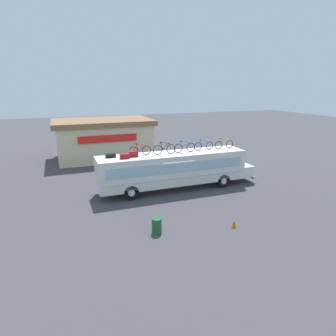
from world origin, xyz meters
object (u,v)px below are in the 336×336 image
object	(u,v)px
bus	(175,168)
rooftop_bicycle_1	(140,150)
rooftop_bicycle_4	(204,145)
rooftop_bicycle_5	(224,144)
traffic_cone	(234,224)
luggage_bag_3	(133,154)
rooftop_bicycle_2	(164,149)
luggage_bag_1	(111,156)
trash_bin	(157,226)
rooftop_bicycle_3	(184,147)
luggage_bag_2	(125,156)

from	to	relation	value
bus	rooftop_bicycle_1	size ratio (longest dim) A/B	7.69
rooftop_bicycle_4	rooftop_bicycle_5	size ratio (longest dim) A/B	0.99
rooftop_bicycle_5	traffic_cone	bearing A→B (deg)	-116.35
luggage_bag_3	rooftop_bicycle_2	distance (m)	2.39
rooftop_bicycle_4	rooftop_bicycle_2	bearing A→B (deg)	-175.39
luggage_bag_1	rooftop_bicycle_1	distance (m)	2.17
luggage_bag_1	trash_bin	distance (m)	7.17
luggage_bag_1	luggage_bag_3	xyz separation A→B (m)	(1.58, -0.34, 0.06)
bus	luggage_bag_1	distance (m)	5.05
traffic_cone	rooftop_bicycle_5	bearing A→B (deg)	63.65
rooftop_bicycle_1	trash_bin	size ratio (longest dim) A/B	1.96
bus	rooftop_bicycle_3	distance (m)	1.77
luggage_bag_1	luggage_bag_3	world-z (taller)	luggage_bag_3
bus	luggage_bag_2	xyz separation A→B (m)	(-3.98, -0.34, 1.38)
luggage_bag_2	rooftop_bicycle_4	size ratio (longest dim) A/B	0.38
rooftop_bicycle_5	traffic_cone	xyz separation A→B (m)	(-3.64, -7.36, -3.01)
traffic_cone	bus	bearing A→B (deg)	95.28
rooftop_bicycle_5	luggage_bag_2	bearing A→B (deg)	-177.04
luggage_bag_1	trash_bin	bearing A→B (deg)	-79.43
rooftop_bicycle_4	rooftop_bicycle_5	distance (m)	1.77
rooftop_bicycle_2	traffic_cone	xyz separation A→B (m)	(1.56, -7.23, -3.04)
rooftop_bicycle_1	rooftop_bicycle_4	world-z (taller)	rooftop_bicycle_1
rooftop_bicycle_2	traffic_cone	distance (m)	8.00
bus	luggage_bag_2	world-z (taller)	luggage_bag_2
luggage_bag_1	luggage_bag_2	world-z (taller)	luggage_bag_2
luggage_bag_3	luggage_bag_1	bearing A→B (deg)	167.93
luggage_bag_2	trash_bin	distance (m)	6.46
luggage_bag_1	luggage_bag_3	bearing A→B (deg)	-12.07
luggage_bag_1	bus	bearing A→B (deg)	-3.99
bus	luggage_bag_1	bearing A→B (deg)	176.01
luggage_bag_2	trash_bin	xyz separation A→B (m)	(0.35, -5.90, -2.63)
luggage_bag_1	luggage_bag_2	bearing A→B (deg)	-37.68
luggage_bag_1	rooftop_bicycle_5	xyz separation A→B (m)	(9.17, -0.25, 0.22)
rooftop_bicycle_1	bus	bearing A→B (deg)	-5.83
rooftop_bicycle_5	luggage_bag_1	bearing A→B (deg)	178.47
luggage_bag_3	rooftop_bicycle_3	xyz separation A→B (m)	(4.04, 0.01, 0.18)
rooftop_bicycle_1	rooftop_bicycle_2	xyz separation A→B (m)	(1.80, -0.31, 0.02)
rooftop_bicycle_3	traffic_cone	size ratio (longest dim) A/B	3.83
rooftop_bicycle_2	luggage_bag_3	bearing A→B (deg)	179.10
trash_bin	rooftop_bicycle_5	bearing A→B (deg)	38.53
trash_bin	rooftop_bicycle_1	bearing A→B (deg)	81.82
luggage_bag_1	luggage_bag_3	size ratio (longest dim) A/B	1.09
luggage_bag_2	trash_bin	bearing A→B (deg)	-86.58
rooftop_bicycle_3	traffic_cone	distance (m)	7.88
rooftop_bicycle_1	rooftop_bicycle_3	distance (m)	3.47
rooftop_bicycle_2	trash_bin	bearing A→B (deg)	-113.81
rooftop_bicycle_5	bus	bearing A→B (deg)	-178.76
traffic_cone	luggage_bag_1	bearing A→B (deg)	125.98
bus	rooftop_bicycle_2	distance (m)	1.84
luggage_bag_3	rooftop_bicycle_2	bearing A→B (deg)	-0.90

